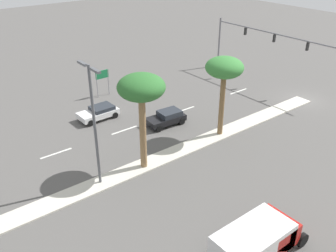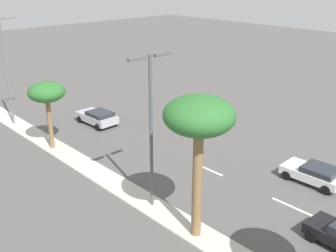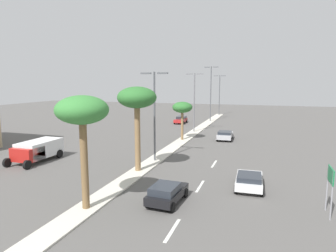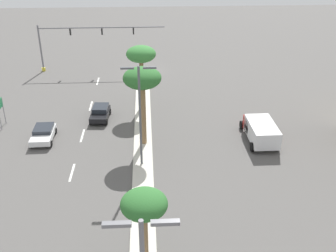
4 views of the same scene
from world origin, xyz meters
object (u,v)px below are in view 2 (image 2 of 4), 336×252
object	(u,v)px
palm_tree_rear	(199,120)
palm_tree_right	(47,93)
sedan_silver_right	(98,117)
street_lamp_mid	(151,121)
sedan_white_inboard	(314,173)
street_lamp_outboard	(5,64)

from	to	relation	value
palm_tree_rear	palm_tree_right	bearing A→B (deg)	90.24
sedan_silver_right	street_lamp_mid	bearing A→B (deg)	-111.42
palm_tree_right	sedan_white_inboard	bearing A→B (deg)	-59.34
palm_tree_right	sedan_white_inboard	distance (m)	20.31
palm_tree_right	street_lamp_outboard	size ratio (longest dim) A/B	0.56
street_lamp_mid	sedan_silver_right	distance (m)	15.85
street_lamp_outboard	sedan_white_inboard	xyz separation A→B (m)	(10.15, -24.51, -5.07)
sedan_white_inboard	street_lamp_mid	bearing A→B (deg)	151.92
sedan_silver_right	street_lamp_outboard	bearing A→B (deg)	138.21
palm_tree_rear	palm_tree_right	xyz separation A→B (m)	(-0.06, 15.70, -2.03)
palm_tree_right	sedan_silver_right	bearing A→B (deg)	20.63
street_lamp_outboard	sedan_silver_right	world-z (taller)	street_lamp_outboard
palm_tree_rear	street_lamp_outboard	size ratio (longest dim) A/B	0.81
street_lamp_mid	street_lamp_outboard	bearing A→B (deg)	90.85
palm_tree_right	street_lamp_mid	size ratio (longest dim) A/B	0.59
palm_tree_right	sedan_white_inboard	xyz separation A→B (m)	(10.16, -17.14, -3.95)
street_lamp_outboard	sedan_silver_right	xyz separation A→B (m)	(5.80, -5.18, -5.04)
palm_tree_right	sedan_silver_right	world-z (taller)	palm_tree_right
street_lamp_mid	sedan_silver_right	xyz separation A→B (m)	(5.51, 14.06, -4.82)
palm_tree_rear	sedan_silver_right	world-z (taller)	palm_tree_rear
sedan_white_inboard	street_lamp_outboard	bearing A→B (deg)	112.51
street_lamp_mid	street_lamp_outboard	size ratio (longest dim) A/B	0.96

